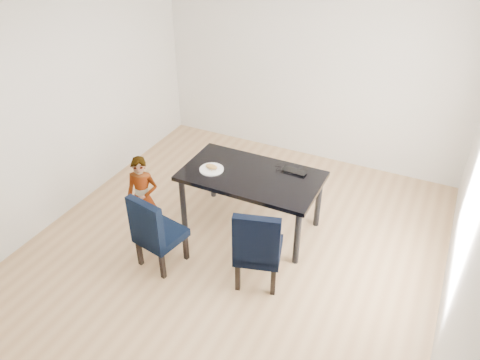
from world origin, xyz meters
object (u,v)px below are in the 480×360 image
at_px(chair_right, 259,244).
at_px(plate, 212,169).
at_px(dining_table, 251,201).
at_px(laptop, 296,169).
at_px(child, 143,197).
at_px(chair_left, 160,229).

relative_size(chair_right, plate, 3.41).
bearing_deg(plate, dining_table, 13.80).
bearing_deg(laptop, chair_right, 94.61).
xyz_separation_m(chair_right, child, (-1.52, 0.13, 0.03)).
distance_m(chair_left, child, 0.58).
relative_size(dining_table, chair_left, 1.75).
xyz_separation_m(dining_table, chair_left, (-0.61, -1.00, 0.08)).
distance_m(chair_left, chair_right, 1.08).
relative_size(dining_table, chair_right, 1.66).
distance_m(chair_left, laptop, 1.69).
xyz_separation_m(chair_right, laptop, (-0.02, 1.09, 0.28)).
bearing_deg(laptop, plate, 28.98).
height_order(chair_right, child, child).
bearing_deg(plate, chair_right, -36.48).
relative_size(chair_left, child, 0.89).
xyz_separation_m(chair_left, laptop, (1.04, 1.30, 0.30)).
relative_size(chair_left, chair_right, 0.95).
bearing_deg(dining_table, chair_left, -121.44).
bearing_deg(dining_table, child, -148.86).
height_order(child, laptop, child).
bearing_deg(child, laptop, 13.91).
bearing_deg(chair_right, chair_left, 175.95).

